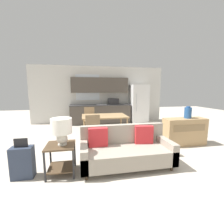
# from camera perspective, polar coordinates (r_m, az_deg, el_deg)

# --- Properties ---
(ground_plane) EXTENTS (20.00, 20.00, 0.00)m
(ground_plane) POSITION_cam_1_polar(r_m,az_deg,el_deg) (3.24, 4.99, -20.92)
(ground_plane) COLOR beige
(wall_back) EXTENTS (6.40, 0.07, 2.70)m
(wall_back) POSITION_cam_1_polar(r_m,az_deg,el_deg) (7.39, -4.82, 6.63)
(wall_back) COLOR silver
(wall_back) RESTS_ON ground_plane
(kitchen_counter) EXTENTS (2.83, 0.65, 2.15)m
(kitchen_counter) POSITION_cam_1_polar(r_m,az_deg,el_deg) (7.13, -4.34, 2.45)
(kitchen_counter) COLOR #4C443D
(kitchen_counter) RESTS_ON ground_plane
(refrigerator) EXTENTS (0.81, 0.76, 1.83)m
(refrigerator) POSITION_cam_1_polar(r_m,az_deg,el_deg) (7.45, 10.09, 3.15)
(refrigerator) COLOR white
(refrigerator) RESTS_ON ground_plane
(dining_table) EXTENTS (1.49, 0.94, 0.73)m
(dining_table) POSITION_cam_1_polar(r_m,az_deg,el_deg) (5.08, -2.92, -1.99)
(dining_table) COLOR tan
(dining_table) RESTS_ON ground_plane
(couch) EXTENTS (1.87, 0.80, 0.82)m
(couch) POSITION_cam_1_polar(r_m,az_deg,el_deg) (3.29, 5.15, -14.13)
(couch) COLOR #3D2D1E
(couch) RESTS_ON ground_plane
(side_table) EXTENTS (0.52, 0.52, 0.57)m
(side_table) POSITION_cam_1_polar(r_m,az_deg,el_deg) (3.09, -18.88, -14.90)
(side_table) COLOR brown
(side_table) RESTS_ON ground_plane
(table_lamp) EXTENTS (0.38, 0.38, 0.50)m
(table_lamp) POSITION_cam_1_polar(r_m,az_deg,el_deg) (2.91, -18.66, -5.85)
(table_lamp) COLOR silver
(table_lamp) RESTS_ON side_table
(credenza) EXTENTS (1.21, 0.41, 0.78)m
(credenza) POSITION_cam_1_polar(r_m,az_deg,el_deg) (4.85, 25.85, -6.72)
(credenza) COLOR tan
(credenza) RESTS_ON ground_plane
(vase) EXTENTS (0.20, 0.20, 0.34)m
(vase) POSITION_cam_1_polar(r_m,az_deg,el_deg) (4.82, 26.94, -0.21)
(vase) COLOR #234C84
(vase) RESTS_ON credenza
(dining_chair_near_left) EXTENTS (0.48, 0.48, 0.91)m
(dining_chair_near_left) POSITION_cam_1_polar(r_m,az_deg,el_deg) (4.28, -7.60, -6.31)
(dining_chair_near_left) COLOR #997A56
(dining_chair_near_left) RESTS_ON ground_plane
(dining_chair_far_left) EXTENTS (0.44, 0.44, 0.91)m
(dining_chair_far_left) POSITION_cam_1_polar(r_m,az_deg,el_deg) (5.86, -8.59, -2.32)
(dining_chair_far_left) COLOR #997A56
(dining_chair_far_left) RESTS_ON ground_plane
(suitcase) EXTENTS (0.37, 0.22, 0.74)m
(suitcase) POSITION_cam_1_polar(r_m,az_deg,el_deg) (3.27, -30.89, -16.05)
(suitcase) COLOR #2D384C
(suitcase) RESTS_ON ground_plane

